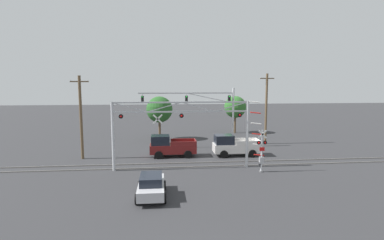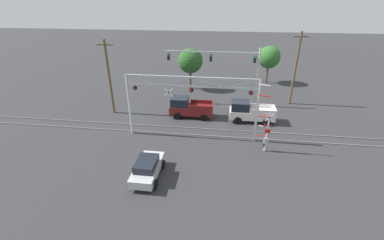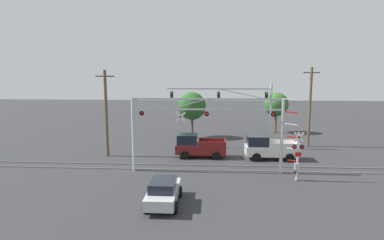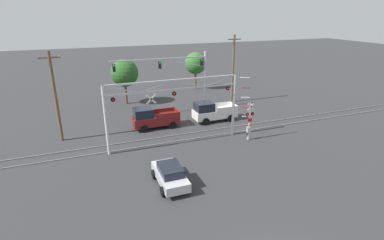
# 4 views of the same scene
# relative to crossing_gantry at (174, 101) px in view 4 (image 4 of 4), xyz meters

# --- Properties ---
(rail_track_near) EXTENTS (80.00, 0.08, 0.10)m
(rail_track_near) POSITION_rel_crossing_gantry_xyz_m (0.01, 0.28, -4.07)
(rail_track_near) COLOR gray
(rail_track_near) RESTS_ON ground_plane
(rail_track_far) EXTENTS (80.00, 0.08, 0.10)m
(rail_track_far) POSITION_rel_crossing_gantry_xyz_m (0.01, 1.72, -4.07)
(rail_track_far) COLOR gray
(rail_track_far) RESTS_ON ground_plane
(crossing_gantry) EXTENTS (12.23, 0.29, 6.07)m
(crossing_gantry) POSITION_rel_crossing_gantry_xyz_m (0.00, 0.00, 0.00)
(crossing_gantry) COLOR #B7BABF
(crossing_gantry) RESTS_ON ground_plane
(crossing_signal_mast) EXTENTS (1.64, 0.35, 6.18)m
(crossing_signal_mast) POSITION_rel_crossing_gantry_xyz_m (6.73, -1.68, -2.10)
(crossing_signal_mast) COLOR #B7BABF
(crossing_signal_mast) RESTS_ON ground_plane
(traffic_signal_span) EXTENTS (11.37, 0.39, 7.11)m
(traffic_signal_span) POSITION_rel_crossing_gantry_xyz_m (3.95, 8.87, 0.82)
(traffic_signal_span) COLOR #B7BABF
(traffic_signal_span) RESTS_ON ground_plane
(pickup_truck_lead) EXTENTS (4.82, 2.14, 2.26)m
(pickup_truck_lead) POSITION_rel_crossing_gantry_xyz_m (-0.90, 4.64, -3.03)
(pickup_truck_lead) COLOR maroon
(pickup_truck_lead) RESTS_ON ground_plane
(pickup_truck_following) EXTENTS (4.84, 2.14, 2.26)m
(pickup_truck_following) POSITION_rel_crossing_gantry_xyz_m (5.78, 4.32, -3.03)
(pickup_truck_following) COLOR silver
(pickup_truck_following) RESTS_ON ground_plane
(sedan_waiting) EXTENTS (1.98, 4.03, 1.57)m
(sedan_waiting) POSITION_rel_crossing_gantry_xyz_m (-2.48, -6.55, -3.31)
(sedan_waiting) COLOR #B7B7BC
(sedan_waiting) RESTS_ON ground_plane
(utility_pole_left) EXTENTS (1.80, 0.28, 8.43)m
(utility_pole_left) POSITION_rel_crossing_gantry_xyz_m (-9.82, 4.58, 0.24)
(utility_pole_left) COLOR brown
(utility_pole_left) RESTS_ON ground_plane
(utility_pole_right) EXTENTS (1.80, 0.28, 8.86)m
(utility_pole_right) POSITION_rel_crossing_gantry_xyz_m (11.34, 10.16, 0.46)
(utility_pole_right) COLOR brown
(utility_pole_right) RESTS_ON ground_plane
(background_tree_beyond_span) EXTENTS (3.56, 3.56, 5.90)m
(background_tree_beyond_span) POSITION_rel_crossing_gantry_xyz_m (-2.05, 14.50, -0.01)
(background_tree_beyond_span) COLOR brown
(background_tree_beyond_span) RESTS_ON ground_plane
(background_tree_far_left_verge) EXTENTS (3.36, 3.36, 5.72)m
(background_tree_far_left_verge) POSITION_rel_crossing_gantry_xyz_m (9.50, 18.77, -0.10)
(background_tree_far_left_verge) COLOR brown
(background_tree_far_left_verge) RESTS_ON ground_plane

